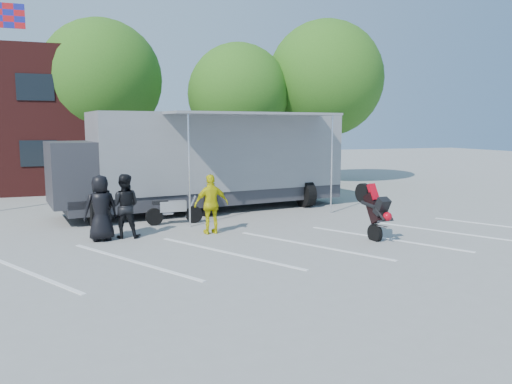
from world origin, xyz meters
TOP-DOWN VIEW (x-y plane):
  - ground at (0.00, 0.00)m, footprint 100.00×100.00m
  - parking_bay_lines at (0.00, 1.00)m, footprint 18.09×13.33m
  - tree_left at (-2.00, 16.00)m, footprint 6.12×6.12m
  - tree_mid at (5.00, 15.00)m, footprint 5.44×5.44m
  - tree_right at (10.00, 14.50)m, footprint 6.46×6.46m
  - transporter_truck at (1.41, 7.60)m, footprint 12.42×7.21m
  - parked_motorcycle at (-0.39, 5.24)m, footprint 1.94×0.66m
  - stunt_bike_rider at (4.50, 1.43)m, footprint 0.85×1.57m
  - spectator_leather_a at (-2.79, 3.55)m, footprint 1.01×0.74m
  - spectator_leather_b at (-2.72, 3.90)m, footprint 0.75×0.64m
  - spectator_leather_c at (-2.12, 3.73)m, footprint 1.06×0.92m
  - spectator_hivis at (0.41, 3.39)m, footprint 1.09×0.51m

SIDE VIEW (x-z plane):
  - ground at x=0.00m, z-range 0.00..0.00m
  - transporter_truck at x=1.41m, z-range -1.87..1.87m
  - parked_motorcycle at x=-0.39m, z-range -0.51..0.51m
  - stunt_bike_rider at x=4.50m, z-range -0.89..0.89m
  - parking_bay_lines at x=0.00m, z-range 0.00..0.01m
  - spectator_leather_b at x=-2.72m, z-range 0.00..1.75m
  - spectator_hivis at x=0.41m, z-range 0.00..1.81m
  - spectator_leather_c at x=-2.12m, z-range 0.00..1.87m
  - spectator_leather_a at x=-2.79m, z-range 0.00..1.89m
  - tree_mid at x=5.00m, z-range 1.10..8.78m
  - tree_left at x=-2.00m, z-range 1.25..9.89m
  - tree_right at x=10.00m, z-range 1.32..10.44m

